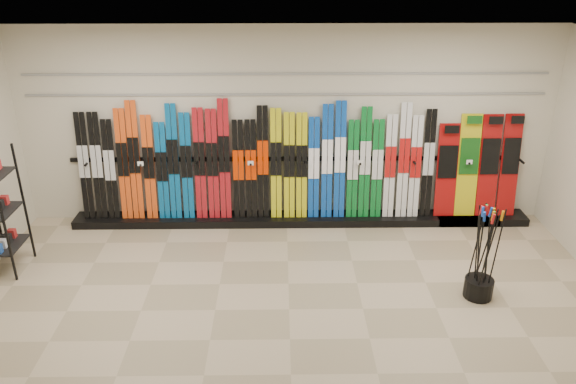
{
  "coord_description": "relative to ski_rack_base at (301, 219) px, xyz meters",
  "views": [
    {
      "loc": [
        -0.09,
        -5.57,
        4.04
      ],
      "look_at": [
        -0.0,
        1.0,
        1.1
      ],
      "focal_mm": 35.0,
      "sensor_mm": 36.0,
      "label": 1
    }
  ],
  "objects": [
    {
      "name": "floor",
      "position": [
        -0.22,
        -2.28,
        -0.06
      ],
      "size": [
        8.0,
        8.0,
        0.0
      ],
      "primitive_type": "plane",
      "color": "gray",
      "rests_on": "ground"
    },
    {
      "name": "back_wall",
      "position": [
        -0.22,
        0.22,
        1.44
      ],
      "size": [
        8.0,
        0.0,
        8.0
      ],
      "primitive_type": "plane",
      "rotation": [
        1.57,
        0.0,
        0.0
      ],
      "color": "beige",
      "rests_on": "floor"
    },
    {
      "name": "ceiling",
      "position": [
        -0.22,
        -2.28,
        2.94
      ],
      "size": [
        8.0,
        8.0,
        0.0
      ],
      "primitive_type": "plane",
      "rotation": [
        3.14,
        0.0,
        0.0
      ],
      "color": "silver",
      "rests_on": "back_wall"
    },
    {
      "name": "ski_rack_base",
      "position": [
        0.0,
        0.0,
        0.0
      ],
      "size": [
        8.0,
        0.4,
        0.12
      ],
      "primitive_type": "cube",
      "color": "black",
      "rests_on": "floor"
    },
    {
      "name": "skis",
      "position": [
        -0.68,
        0.05,
        0.89
      ],
      "size": [
        5.37,
        0.23,
        1.84
      ],
      "color": "black",
      "rests_on": "ski_rack_base"
    },
    {
      "name": "snowboards",
      "position": [
        2.7,
        0.08,
        0.83
      ],
      "size": [
        1.26,
        0.24,
        1.59
      ],
      "color": "#990C0C",
      "rests_on": "ski_rack_base"
    },
    {
      "name": "pole_bin",
      "position": [
        2.12,
        -2.04,
        0.07
      ],
      "size": [
        0.35,
        0.35,
        0.25
      ],
      "primitive_type": "cylinder",
      "color": "black",
      "rests_on": "floor"
    },
    {
      "name": "ski_poles",
      "position": [
        2.12,
        -2.02,
        0.55
      ],
      "size": [
        0.36,
        0.34,
        1.18
      ],
      "color": "black",
      "rests_on": "pole_bin"
    },
    {
      "name": "slatwall_rail_0",
      "position": [
        -0.22,
        0.2,
        1.94
      ],
      "size": [
        7.6,
        0.02,
        0.03
      ],
      "primitive_type": "cube",
      "color": "gray",
      "rests_on": "back_wall"
    },
    {
      "name": "slatwall_rail_1",
      "position": [
        -0.22,
        0.2,
        2.24
      ],
      "size": [
        7.6,
        0.02,
        0.03
      ],
      "primitive_type": "cube",
      "color": "gray",
      "rests_on": "back_wall"
    }
  ]
}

